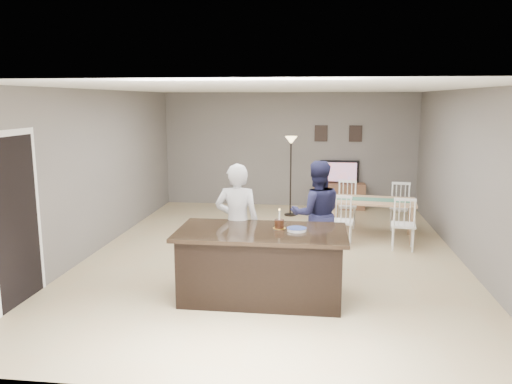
# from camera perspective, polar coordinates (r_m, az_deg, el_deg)

# --- Properties ---
(floor) EXTENTS (8.00, 8.00, 0.00)m
(floor) POSITION_cam_1_polar(r_m,az_deg,el_deg) (8.31, 2.04, -7.23)
(floor) COLOR tan
(floor) RESTS_ON ground
(room_shell) EXTENTS (8.00, 8.00, 8.00)m
(room_shell) POSITION_cam_1_polar(r_m,az_deg,el_deg) (7.96, 2.12, 4.35)
(room_shell) COLOR slate
(room_shell) RESTS_ON floor
(kitchen_island) EXTENTS (2.15, 1.10, 0.90)m
(kitchen_island) POSITION_cam_1_polar(r_m,az_deg,el_deg) (6.46, 0.63, -8.24)
(kitchen_island) COLOR black
(kitchen_island) RESTS_ON floor
(tv_console) EXTENTS (1.20, 0.40, 0.60)m
(tv_console) POSITION_cam_1_polar(r_m,az_deg,el_deg) (11.87, 9.45, -0.45)
(tv_console) COLOR brown
(tv_console) RESTS_ON floor
(television) EXTENTS (0.91, 0.12, 0.53)m
(television) POSITION_cam_1_polar(r_m,az_deg,el_deg) (11.85, 9.52, 2.28)
(television) COLOR black
(television) RESTS_ON tv_console
(tv_screen_glow) EXTENTS (0.78, 0.00, 0.78)m
(tv_screen_glow) POSITION_cam_1_polar(r_m,az_deg,el_deg) (11.77, 9.53, 2.26)
(tv_screen_glow) COLOR #FB5B1B
(tv_screen_glow) RESTS_ON tv_console
(picture_frames) EXTENTS (1.10, 0.02, 0.38)m
(picture_frames) POSITION_cam_1_polar(r_m,az_deg,el_deg) (11.89, 9.38, 6.62)
(picture_frames) COLOR black
(picture_frames) RESTS_ON room_shell
(doorway) EXTENTS (0.00, 2.10, 2.65)m
(doorway) POSITION_cam_1_polar(r_m,az_deg,el_deg) (6.80, -25.77, -1.34)
(doorway) COLOR black
(doorway) RESTS_ON floor
(woman) EXTENTS (0.62, 0.41, 1.68)m
(woman) POSITION_cam_1_polar(r_m,az_deg,el_deg) (6.93, -2.15, -3.62)
(woman) COLOR silver
(woman) RESTS_ON floor
(man) EXTENTS (0.90, 0.76, 1.64)m
(man) POSITION_cam_1_polar(r_m,az_deg,el_deg) (7.63, 6.93, -2.54)
(man) COLOR #1A1B3A
(man) RESTS_ON floor
(birthday_cake) EXTENTS (0.17, 0.17, 0.26)m
(birthday_cake) POSITION_cam_1_polar(r_m,az_deg,el_deg) (6.43, 2.68, -3.64)
(birthday_cake) COLOR #E8BE44
(birthday_cake) RESTS_ON kitchen_island
(plate_stack) EXTENTS (0.25, 0.25, 0.04)m
(plate_stack) POSITION_cam_1_polar(r_m,az_deg,el_deg) (6.33, 4.67, -4.28)
(plate_stack) COLOR white
(plate_stack) RESTS_ON kitchen_island
(dining_table) EXTENTS (1.63, 1.86, 0.93)m
(dining_table) POSITION_cam_1_polar(r_m,az_deg,el_deg) (9.48, 13.21, -1.59)
(dining_table) COLOR tan
(dining_table) RESTS_ON floor
(floor_lamp) EXTENTS (0.26, 0.26, 1.75)m
(floor_lamp) POSITION_cam_1_polar(r_m,az_deg,el_deg) (10.89, 4.01, 4.31)
(floor_lamp) COLOR black
(floor_lamp) RESTS_ON floor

